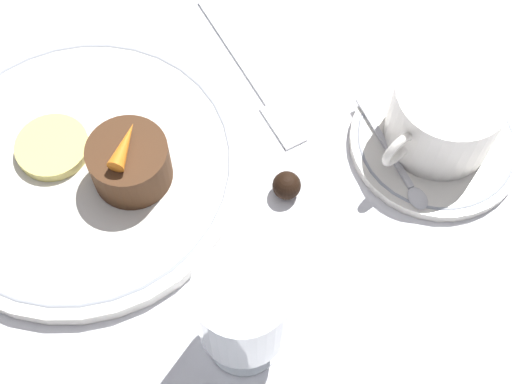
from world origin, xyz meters
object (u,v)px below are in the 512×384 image
at_px(coffee_cup, 445,114).
at_px(wine_glass, 243,310).
at_px(dinner_plate, 83,167).
at_px(fork, 258,85).
at_px(dessert_cake, 130,163).

relative_size(coffee_cup, wine_glass, 1.02).
distance_m(dinner_plate, fork, 0.18).
distance_m(coffee_cup, fork, 0.17).
bearing_deg(dinner_plate, fork, 171.01).
xyz_separation_m(wine_glass, dessert_cake, (-0.02, -0.17, -0.04)).
bearing_deg(dinner_plate, coffee_cup, 145.78).
bearing_deg(wine_glass, fork, -132.40).
distance_m(dinner_plate, wine_glass, 0.22).
distance_m(fork, dessert_cake, 0.15).
relative_size(wine_glass, dessert_cake, 1.75).
xyz_separation_m(dinner_plate, fork, (-0.17, 0.03, -0.01)).
bearing_deg(coffee_cup, dessert_cake, -30.79).
bearing_deg(fork, wine_glass, 47.60).
bearing_deg(coffee_cup, wine_glass, 7.28).
height_order(fork, dessert_cake, dessert_cake).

